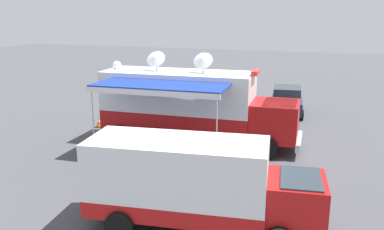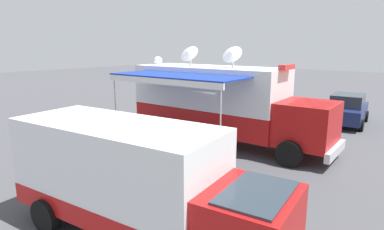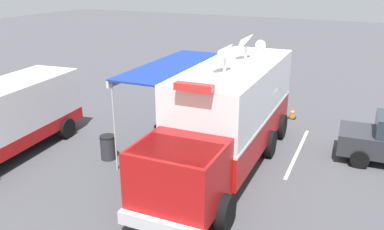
% 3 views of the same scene
% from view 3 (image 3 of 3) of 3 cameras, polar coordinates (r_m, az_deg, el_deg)
% --- Properties ---
extents(ground_plane, '(100.00, 100.00, 0.00)m').
position_cam_3_polar(ground_plane, '(15.27, 5.86, -5.79)').
color(ground_plane, '#47474C').
extents(lot_stripe, '(0.34, 4.80, 0.01)m').
position_cam_3_polar(lot_stripe, '(16.03, 14.80, -5.09)').
color(lot_stripe, silver).
rests_on(lot_stripe, ground).
extents(command_truck, '(5.20, 9.59, 4.53)m').
position_cam_3_polar(command_truck, '(13.88, 5.03, 0.30)').
color(command_truck, '#B71414').
rests_on(command_truck, ground).
extents(folding_table, '(0.84, 0.84, 0.73)m').
position_cam_3_polar(folding_table, '(15.65, -1.93, -2.36)').
color(folding_table, silver).
rests_on(folding_table, ground).
extents(water_bottle, '(0.07, 0.07, 0.22)m').
position_cam_3_polar(water_bottle, '(15.60, -2.60, -1.80)').
color(water_bottle, '#3F9959').
rests_on(water_bottle, folding_table).
extents(folding_chair_at_table, '(0.50, 0.50, 0.87)m').
position_cam_3_polar(folding_chair_at_table, '(16.04, -4.53, -2.47)').
color(folding_chair_at_table, maroon).
rests_on(folding_chair_at_table, ground).
extents(folding_chair_beside_table, '(0.50, 0.50, 0.87)m').
position_cam_3_polar(folding_chair_beside_table, '(16.56, -1.55, -1.70)').
color(folding_chair_beside_table, maroon).
rests_on(folding_chair_beside_table, ground).
extents(seated_responder, '(0.67, 0.57, 1.25)m').
position_cam_3_polar(seated_responder, '(15.91, -3.94, -2.11)').
color(seated_responder, navy).
rests_on(seated_responder, ground).
extents(trash_bin, '(0.57, 0.57, 0.91)m').
position_cam_3_polar(trash_bin, '(15.10, -11.85, -4.52)').
color(trash_bin, '#2D2D33').
rests_on(trash_bin, ground).
extents(traffic_cone, '(0.36, 0.36, 0.58)m').
position_cam_3_polar(traffic_cone, '(19.54, 14.06, 0.34)').
color(traffic_cone, black).
rests_on(traffic_cone, ground).
extents(support_truck, '(3.01, 7.01, 2.70)m').
position_cam_3_polar(support_truck, '(16.41, -24.67, -0.49)').
color(support_truck, white).
rests_on(support_truck, ground).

